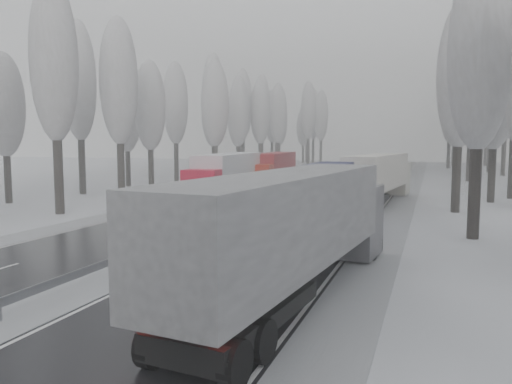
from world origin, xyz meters
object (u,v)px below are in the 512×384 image
Objects in this scene: truck_red_white at (227,174)px; truck_red_red at (273,168)px; truck_grey_tarp at (299,224)px; truck_blue_box at (324,189)px; box_truck_distant at (397,164)px; truck_cream_box at (380,175)px.

truck_red_white is 13.50m from truck_red_red.
truck_blue_box is (-2.47, 16.28, -0.30)m from truck_grey_tarp.
truck_red_red is (-11.46, -39.95, 1.02)m from box_truck_distant.
box_truck_distant is 41.57m from truck_red_red.
truck_grey_tarp is 1.13× the size of truck_blue_box.
truck_cream_box is 1.04× the size of truck_red_red.
truck_grey_tarp is 2.25× the size of box_truck_distant.
truck_grey_tarp is 1.02× the size of truck_cream_box.
truck_red_red is (0.17, 13.50, -0.12)m from truck_red_white.
truck_grey_tarp reaches higher than box_truck_distant.
truck_grey_tarp reaches higher than truck_red_red.
truck_cream_box reaches higher than box_truck_distant.
truck_red_white is (-13.29, 24.77, -0.04)m from truck_grey_tarp.
truck_blue_box is 0.90× the size of truck_cream_box.
truck_blue_box is at bearing -44.74° from truck_red_white.
truck_blue_box is at bearing 104.89° from truck_grey_tarp.
box_truck_distant is 54.71m from truck_red_white.
truck_cream_box reaches higher than truck_blue_box.
box_truck_distant is at bearing 68.53° from truck_red_red.
truck_red_white is (-13.28, -4.86, 0.02)m from truck_cream_box.
box_truck_distant is 0.47× the size of truck_red_red.
box_truck_distant is at bearing 88.73° from truck_blue_box.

